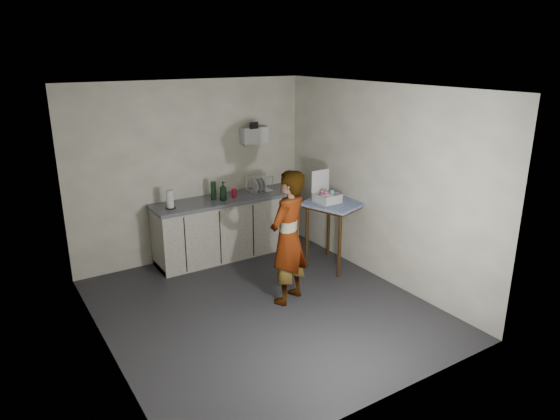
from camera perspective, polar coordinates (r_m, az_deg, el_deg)
ground at (r=6.16m, az=-1.96°, el=-11.12°), size 4.00×4.00×0.00m
wall_back at (r=7.38m, az=-9.97°, el=4.38°), size 3.60×0.02×2.60m
wall_right at (r=6.69m, az=11.25°, el=2.94°), size 0.02×4.00×2.60m
wall_left at (r=5.04m, az=-19.96°, el=-2.76°), size 0.02×4.00×2.60m
ceiling at (r=5.41m, az=-2.25°, el=13.74°), size 3.60×4.00×0.01m
kitchen_counter at (r=7.53m, az=-5.96°, el=-2.11°), size 2.24×0.62×0.91m
wall_shelf at (r=7.65m, az=-2.97°, el=8.52°), size 0.42×0.18×0.37m
side_table at (r=7.03m, az=6.26°, el=-0.03°), size 0.94×0.94×0.96m
standing_man at (r=6.00m, az=0.94°, el=-3.17°), size 0.72×0.62×1.66m
soap_bottle at (r=7.21m, az=-6.52°, el=2.16°), size 0.13×0.13×0.28m
soda_can at (r=7.36m, az=-5.29°, el=1.94°), size 0.07×0.07×0.13m
dark_bottle at (r=7.27m, az=-7.62°, el=2.21°), size 0.08×0.08×0.27m
paper_towel at (r=6.97m, az=-12.47°, el=1.15°), size 0.14×0.14×0.26m
dish_rack at (r=7.65m, az=-2.36°, el=2.54°), size 0.36×0.27×0.25m
bakery_box at (r=6.96m, az=5.31°, el=1.69°), size 0.32×0.33×0.43m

